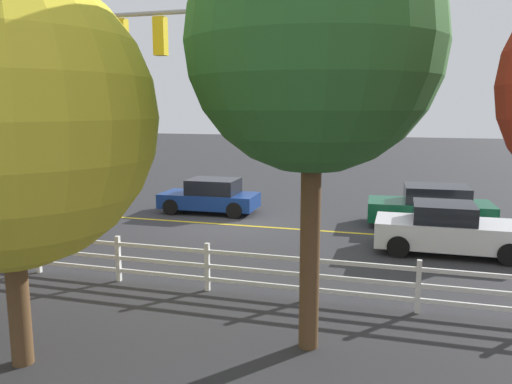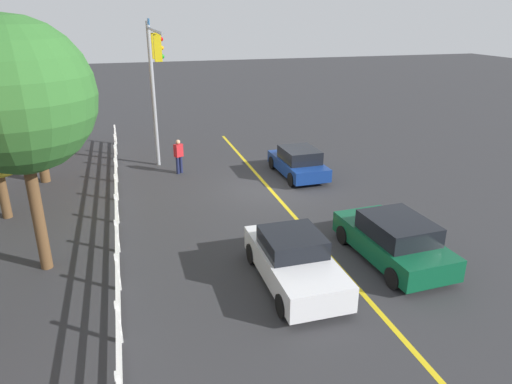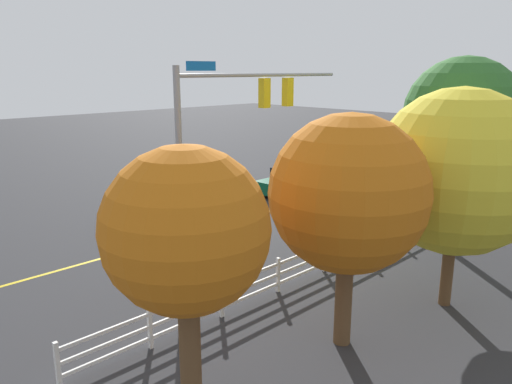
{
  "view_description": "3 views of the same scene",
  "coord_description": "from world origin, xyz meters",
  "px_view_note": "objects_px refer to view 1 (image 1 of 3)",
  "views": [
    {
      "loc": [
        -6.14,
        17.29,
        4.27
      ],
      "look_at": [
        -1.48,
        1.35,
        1.51
      ],
      "focal_mm": 35.69,
      "sensor_mm": 36.0,
      "label": 1
    },
    {
      "loc": [
        -18.61,
        5.99,
        7.42
      ],
      "look_at": [
        -2.57,
        1.4,
        0.97
      ],
      "focal_mm": 32.71,
      "sensor_mm": 36.0,
      "label": 2
    },
    {
      "loc": [
        13.52,
        16.52,
        6.92
      ],
      "look_at": [
        -1.91,
        0.62,
        1.39
      ],
      "focal_mm": 34.44,
      "sensor_mm": 36.0,
      "label": 3
    }
  ],
  "objects_px": {
    "tree_1": "(314,45)",
    "car_0": "(211,196)",
    "car_1": "(431,207)",
    "car_2": "(449,230)",
    "pedestrian": "(89,214)",
    "tree_3": "(4,119)"
  },
  "relations": [
    {
      "from": "tree_1",
      "to": "car_0",
      "type": "bearing_deg",
      "value": -60.38
    },
    {
      "from": "car_1",
      "to": "tree_1",
      "type": "bearing_deg",
      "value": 73.62
    },
    {
      "from": "car_2",
      "to": "car_1",
      "type": "bearing_deg",
      "value": 95.43
    },
    {
      "from": "pedestrian",
      "to": "car_2",
      "type": "bearing_deg",
      "value": 158.81
    },
    {
      "from": "car_0",
      "to": "car_1",
      "type": "distance_m",
      "value": 8.56
    },
    {
      "from": "pedestrian",
      "to": "car_0",
      "type": "bearing_deg",
      "value": -141.33
    },
    {
      "from": "pedestrian",
      "to": "tree_3",
      "type": "distance_m",
      "value": 8.52
    },
    {
      "from": "tree_3",
      "to": "pedestrian",
      "type": "bearing_deg",
      "value": -63.73
    },
    {
      "from": "tree_1",
      "to": "car_1",
      "type": "bearing_deg",
      "value": -103.48
    },
    {
      "from": "car_2",
      "to": "pedestrian",
      "type": "bearing_deg",
      "value": -170.23
    },
    {
      "from": "car_0",
      "to": "car_1",
      "type": "relative_size",
      "value": 0.9
    },
    {
      "from": "car_2",
      "to": "tree_1",
      "type": "distance_m",
      "value": 8.91
    },
    {
      "from": "car_2",
      "to": "tree_3",
      "type": "bearing_deg",
      "value": -129.66
    },
    {
      "from": "car_2",
      "to": "car_0",
      "type": "bearing_deg",
      "value": 158.09
    },
    {
      "from": "car_1",
      "to": "car_2",
      "type": "bearing_deg",
      "value": 92.86
    },
    {
      "from": "car_1",
      "to": "tree_3",
      "type": "distance_m",
      "value": 14.75
    },
    {
      "from": "car_0",
      "to": "pedestrian",
      "type": "bearing_deg",
      "value": 68.69
    },
    {
      "from": "car_0",
      "to": "pedestrian",
      "type": "distance_m",
      "value": 5.82
    },
    {
      "from": "car_2",
      "to": "tree_1",
      "type": "xyz_separation_m",
      "value": [
        2.88,
        7.08,
        4.57
      ]
    },
    {
      "from": "car_1",
      "to": "pedestrian",
      "type": "bearing_deg",
      "value": 24.27
    },
    {
      "from": "car_2",
      "to": "tree_3",
      "type": "distance_m",
      "value": 12.16
    },
    {
      "from": "car_1",
      "to": "tree_3",
      "type": "height_order",
      "value": "tree_3"
    }
  ]
}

